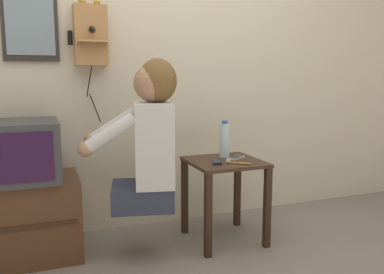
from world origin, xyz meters
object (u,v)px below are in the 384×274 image
(water_bottle, at_px, (225,140))
(toothbrush, at_px, (236,163))
(wall_phone_antique, at_px, (90,35))
(cell_phone_held, at_px, (217,162))
(person, at_px, (149,135))
(framed_picture, at_px, (30,18))
(cell_phone_spare, at_px, (236,158))
(television, at_px, (17,151))

(water_bottle, bearing_deg, toothbrush, -96.06)
(wall_phone_antique, xyz_separation_m, cell_phone_held, (0.70, -0.48, -0.81))
(person, relative_size, toothbrush, 6.86)
(cell_phone_held, bearing_deg, framed_picture, 176.55)
(cell_phone_held, bearing_deg, water_bottle, 74.13)
(person, relative_size, cell_phone_held, 6.43)
(person, xyz_separation_m, wall_phone_antique, (-0.25, 0.48, 0.61))
(water_bottle, height_order, toothbrush, water_bottle)
(framed_picture, height_order, water_bottle, framed_picture)
(person, height_order, toothbrush, person)
(cell_phone_spare, distance_m, toothbrush, 0.16)
(cell_phone_held, height_order, water_bottle, water_bottle)
(person, height_order, cell_phone_held, person)
(wall_phone_antique, relative_size, cell_phone_spare, 5.83)
(person, xyz_separation_m, television, (-0.73, 0.21, -0.08))
(cell_phone_held, bearing_deg, cell_phone_spare, 47.76)
(cell_phone_held, xyz_separation_m, water_bottle, (0.13, 0.16, 0.11))
(wall_phone_antique, relative_size, cell_phone_held, 5.84)
(television, xyz_separation_m, wall_phone_antique, (0.47, 0.27, 0.69))
(framed_picture, relative_size, cell_phone_held, 3.88)
(cell_phone_spare, bearing_deg, cell_phone_held, -91.17)
(cell_phone_held, distance_m, cell_phone_spare, 0.19)
(television, relative_size, framed_picture, 0.87)
(wall_phone_antique, xyz_separation_m, water_bottle, (0.83, -0.32, -0.70))
(television, xyz_separation_m, cell_phone_held, (1.17, -0.21, -0.12))
(person, height_order, television, person)
(framed_picture, relative_size, water_bottle, 2.14)
(framed_picture, relative_size, toothbrush, 4.14)
(person, relative_size, wall_phone_antique, 1.10)
(person, xyz_separation_m, framed_picture, (-0.62, 0.52, 0.70))
(framed_picture, xyz_separation_m, cell_phone_spare, (1.24, -0.44, -0.90))
(wall_phone_antique, xyz_separation_m, framed_picture, (-0.36, 0.04, 0.09))
(cell_phone_held, relative_size, toothbrush, 1.07)
(cell_phone_held, bearing_deg, person, -157.32)
(television, height_order, cell_phone_spare, television)
(television, bearing_deg, toothbrush, -12.06)
(framed_picture, bearing_deg, toothbrush, -26.52)
(cell_phone_spare, relative_size, toothbrush, 1.07)
(wall_phone_antique, height_order, toothbrush, wall_phone_antique)
(cell_phone_held, bearing_deg, television, -167.55)
(wall_phone_antique, bearing_deg, framed_picture, 173.18)
(framed_picture, height_order, cell_phone_spare, framed_picture)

